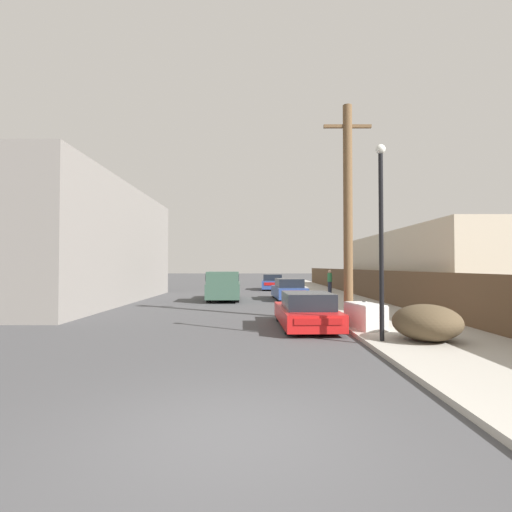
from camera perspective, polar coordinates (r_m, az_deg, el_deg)
ground_plane at (r=5.31m, az=-3.98°, el=-24.52°), size 220.00×220.00×0.00m
sidewalk_curb at (r=28.88m, az=9.76°, el=-5.46°), size 4.20×63.00×0.12m
discarded_fridge at (r=13.22m, az=15.10°, el=-8.23°), size 1.02×1.77×0.80m
parked_sports_car_red at (r=13.75m, az=6.96°, el=-7.85°), size 1.92×4.61×1.20m
car_parked_mid at (r=25.05m, az=4.47°, el=-4.82°), size 2.02×4.58×1.31m
car_parked_far at (r=35.43m, az=2.16°, el=-3.79°), size 2.00×4.63×1.37m
pickup_truck at (r=24.15m, az=-4.84°, el=-4.30°), size 2.11×5.27×1.76m
utility_pole at (r=15.49m, az=12.78°, el=6.56°), size 1.80×0.34×8.05m
street_lamp at (r=11.07m, az=17.22°, el=3.91°), size 0.26×0.26×5.20m
brush_pile at (r=11.56m, az=22.98°, el=-8.71°), size 1.75×1.90×0.95m
wooden_fence at (r=27.14m, az=14.61°, el=-3.73°), size 0.08×46.06×1.73m
building_left_block at (r=25.15m, az=-24.85°, el=1.48°), size 7.00×17.48×6.62m
building_right_house at (r=26.52m, az=23.43°, el=-1.42°), size 6.00×17.97×4.09m
pedestrian at (r=30.11m, az=10.27°, el=-3.53°), size 0.34×0.34×1.68m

